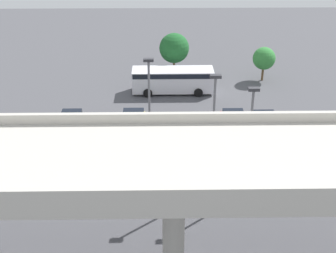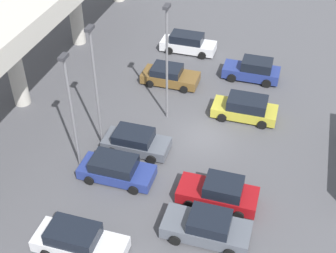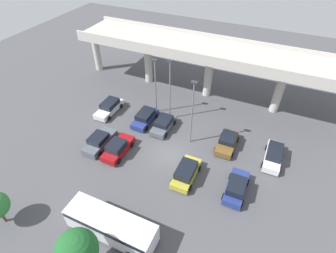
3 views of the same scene
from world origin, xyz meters
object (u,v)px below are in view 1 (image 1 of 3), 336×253
(parked_car_1, at_px, (265,125))
(parked_car_5, at_px, (91,166))
(parked_car_0, at_px, (320,163))
(parked_car_7, at_px, (18,165))
(parked_car_3, at_px, (205,164))
(lamp_post_by_overpass, at_px, (250,135))
(parked_car_8, at_px, (234,124))
(lamp_post_mid_lot, at_px, (149,106))
(parked_car_4, at_px, (133,124))
(parked_car_2, at_px, (244,165))
(parked_car_6, at_px, (71,126))
(shuttle_bus, at_px, (173,79))
(tree_front_centre, at_px, (174,48))
(lamp_post_near_aisle, at_px, (213,127))
(tree_front_left, at_px, (264,58))

(parked_car_1, relative_size, parked_car_5, 1.06)
(parked_car_0, distance_m, parked_car_7, 22.08)
(parked_car_3, bearing_deg, lamp_post_by_overpass, -139.46)
(parked_car_8, relative_size, lamp_post_mid_lot, 0.54)
(parked_car_4, bearing_deg, parked_car_2, 52.17)
(parked_car_4, bearing_deg, parked_car_6, -87.15)
(parked_car_6, bearing_deg, parked_car_2, 65.37)
(parked_car_2, height_order, parked_car_5, parked_car_2)
(parked_car_3, bearing_deg, parked_car_7, 90.32)
(parked_car_4, relative_size, parked_car_8, 0.99)
(parked_car_2, relative_size, parked_car_7, 0.96)
(shuttle_bus, distance_m, tree_front_centre, 4.04)
(parked_car_4, relative_size, lamp_post_by_overpass, 0.57)
(lamp_post_near_aisle, xyz_separation_m, lamp_post_by_overpass, (-2.31, 0.55, -0.33))
(tree_front_centre, bearing_deg, parked_car_2, 103.91)
(parked_car_8, bearing_deg, parked_car_0, 40.77)
(parked_car_6, height_order, tree_front_left, tree_front_left)
(parked_car_4, xyz_separation_m, tree_front_left, (-13.34, -11.62, 1.67))
(parked_car_4, xyz_separation_m, parked_car_5, (2.76, 6.45, -0.10))
(parked_car_1, relative_size, shuttle_bus, 0.58)
(parked_car_8, relative_size, tree_front_left, 1.25)
(lamp_post_near_aisle, height_order, lamp_post_mid_lot, lamp_post_near_aisle)
(parked_car_3, xyz_separation_m, parked_car_6, (10.86, -6.02, 0.11))
(parked_car_2, xyz_separation_m, parked_car_8, (-0.16, -6.41, 0.04))
(parked_car_2, xyz_separation_m, lamp_post_by_overpass, (0.37, 2.62, 3.95))
(parked_car_3, distance_m, lamp_post_mid_lot, 5.94)
(lamp_post_by_overpass, bearing_deg, parked_car_3, -49.46)
(tree_front_centre, bearing_deg, lamp_post_near_aisle, 95.32)
(parked_car_1, distance_m, parked_car_5, 15.31)
(parked_car_2, height_order, tree_front_left, tree_front_left)
(parked_car_4, xyz_separation_m, lamp_post_near_aisle, (-5.74, 8.61, 4.21))
(parked_car_3, relative_size, lamp_post_mid_lot, 0.51)
(parked_car_1, distance_m, parked_car_8, 2.64)
(parked_car_3, xyz_separation_m, parked_car_8, (-2.99, -6.16, 0.06))
(parked_car_1, distance_m, lamp_post_by_overpass, 10.26)
(parked_car_0, height_order, tree_front_centre, tree_front_centre)
(parked_car_5, xyz_separation_m, tree_front_centre, (-6.58, -18.47, 2.82))
(parked_car_2, bearing_deg, parked_car_7, 89.39)
(parked_car_0, xyz_separation_m, parked_car_1, (2.78, -6.18, -0.01))
(lamp_post_by_overpass, height_order, tree_front_centre, lamp_post_by_overpass)
(parked_car_6, xyz_separation_m, lamp_post_mid_lot, (-6.82, 5.10, 4.14))
(parked_car_1, xyz_separation_m, parked_car_3, (5.63, 6.06, -0.03))
(parked_car_7, distance_m, shuttle_bus, 18.94)
(parked_car_1, distance_m, parked_car_6, 16.49)
(lamp_post_near_aisle, bearing_deg, parked_car_4, -56.29)
(parked_car_0, relative_size, tree_front_centre, 0.96)
(parked_car_4, xyz_separation_m, lamp_post_by_overpass, (-8.05, 9.15, 3.88))
(parked_car_5, xyz_separation_m, lamp_post_by_overpass, (-10.81, 2.71, 3.98))
(parked_car_2, xyz_separation_m, lamp_post_mid_lot, (6.86, -1.17, 4.24))
(shuttle_bus, xyz_separation_m, lamp_post_near_aisle, (-2.15, 17.15, 3.52))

